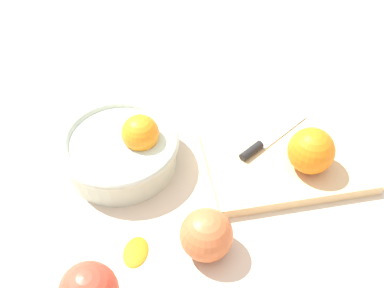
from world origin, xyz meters
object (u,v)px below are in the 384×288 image
object	(u,v)px
bowl	(121,148)
cutting_board	(286,162)
knife	(265,142)
apple_front_center	(203,235)
orange_on_board	(311,151)

from	to	relation	value
bowl	cutting_board	xyz separation A→B (m)	(0.27, -0.05, -0.03)
bowl	knife	bearing A→B (deg)	-2.59
bowl	knife	xyz separation A→B (m)	(0.24, -0.01, -0.01)
bowl	apple_front_center	size ratio (longest dim) A/B	2.61
cutting_board	knife	distance (m)	0.05
bowl	knife	size ratio (longest dim) A/B	1.44
orange_on_board	apple_front_center	distance (m)	0.22
cutting_board	orange_on_board	bearing A→B (deg)	-38.09
knife	apple_front_center	xyz separation A→B (m)	(-0.13, -0.17, 0.01)
bowl	cutting_board	bearing A→B (deg)	-10.20
orange_on_board	knife	bearing A→B (deg)	133.62
orange_on_board	knife	distance (m)	0.09
cutting_board	orange_on_board	distance (m)	0.06
orange_on_board	knife	world-z (taller)	orange_on_board
bowl	apple_front_center	bearing A→B (deg)	-60.15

